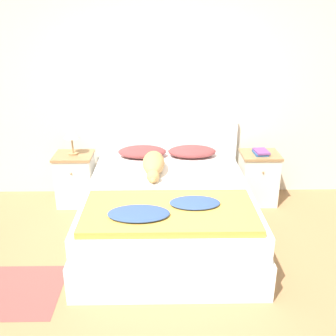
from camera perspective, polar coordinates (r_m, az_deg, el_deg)
The scene contains 13 objects.
ground_plane at distance 3.29m, azimuth 0.34°, elevation -18.94°, with size 16.00×16.00×0.00m, color #997047.
wall_back at distance 4.70m, azimuth -0.22°, elevation 11.10°, with size 9.00×0.06×2.55m.
bed at distance 3.97m, azimuth 0.05°, elevation -6.31°, with size 1.62×2.05×0.57m.
headboard at distance 4.84m, azimuth -0.17°, elevation 1.74°, with size 1.70×0.06×0.93m.
nightstand_left at distance 4.75m, azimuth -13.28°, elevation -1.57°, with size 0.44×0.40×0.62m.
nightstand_right at distance 4.78m, azimuth 12.96°, elevation -1.40°, with size 0.44×0.40×0.62m.
pillow_left at distance 4.58m, azimuth -3.77°, elevation 2.36°, with size 0.56×0.33×0.13m.
pillow_right at distance 4.59m, azimuth 3.51°, elevation 2.40°, with size 0.56×0.33×0.13m.
quilt at distance 3.28m, azimuth 0.05°, elevation -6.31°, with size 1.43×0.75×0.10m.
dog at distance 4.13m, azimuth -2.09°, elevation 0.60°, with size 0.23×0.73×0.19m.
book_stack at distance 4.65m, azimuth 13.31°, elevation 2.26°, with size 0.17×0.23×0.04m.
table_lamp at distance 4.57m, azimuth -13.85°, elevation 4.84°, with size 0.17×0.17×0.33m.
rug at distance 3.64m, azimuth -22.60°, elevation -16.22°, with size 0.92×0.69×0.00m.
Camera 1 is at (-0.06, -2.49, 2.14)m, focal length 42.00 mm.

